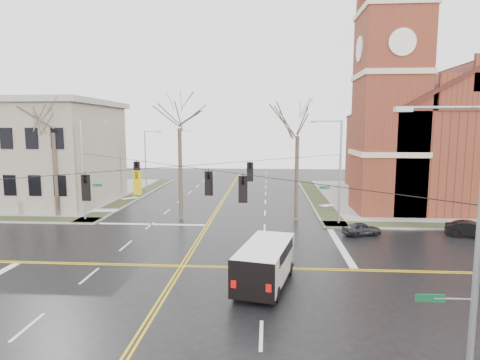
# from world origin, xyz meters

# --- Properties ---
(ground) EXTENTS (120.00, 120.00, 0.00)m
(ground) POSITION_xyz_m (0.00, 0.00, 0.00)
(ground) COLOR black
(ground) RESTS_ON ground
(sidewalks) EXTENTS (80.00, 80.00, 0.17)m
(sidewalks) POSITION_xyz_m (0.00, 0.00, 0.08)
(sidewalks) COLOR gray
(sidewalks) RESTS_ON ground
(road_markings) EXTENTS (100.00, 100.00, 0.01)m
(road_markings) POSITION_xyz_m (0.00, 0.00, 0.01)
(road_markings) COLOR gold
(road_markings) RESTS_ON ground
(church) EXTENTS (24.28, 27.48, 27.50)m
(church) POSITION_xyz_m (24.76, 24.78, 8.43)
(church) COLOR brown
(church) RESTS_ON ground
(civic_building_a) EXTENTS (18.00, 14.00, 11.00)m
(civic_building_a) POSITION_xyz_m (-22.00, 20.00, 5.50)
(civic_building_a) COLOR gray
(civic_building_a) RESTS_ON ground
(signal_pole_ne) EXTENTS (2.75, 0.22, 9.00)m
(signal_pole_ne) POSITION_xyz_m (11.32, 11.50, 4.95)
(signal_pole_ne) COLOR gray
(signal_pole_ne) RESTS_ON ground
(signal_pole_nw) EXTENTS (2.75, 0.22, 9.00)m
(signal_pole_nw) POSITION_xyz_m (-11.32, 11.50, 4.95)
(signal_pole_nw) COLOR gray
(signal_pole_nw) RESTS_ON ground
(signal_pole_se) EXTENTS (2.75, 0.22, 9.00)m
(signal_pole_se) POSITION_xyz_m (11.32, -11.50, 4.95)
(signal_pole_se) COLOR gray
(signal_pole_se) RESTS_ON ground
(span_wires) EXTENTS (23.02, 23.02, 0.03)m
(span_wires) POSITION_xyz_m (0.00, 0.00, 6.20)
(span_wires) COLOR black
(span_wires) RESTS_ON ground
(traffic_signals) EXTENTS (8.21, 8.26, 1.30)m
(traffic_signals) POSITION_xyz_m (-0.00, -0.67, 5.45)
(traffic_signals) COLOR black
(traffic_signals) RESTS_ON ground
(streetlight_north_a) EXTENTS (2.30, 0.20, 8.00)m
(streetlight_north_a) POSITION_xyz_m (-10.65, 28.00, 4.47)
(streetlight_north_a) COLOR gray
(streetlight_north_a) RESTS_ON ground
(streetlight_north_b) EXTENTS (2.30, 0.20, 8.00)m
(streetlight_north_b) POSITION_xyz_m (-10.65, 48.00, 4.47)
(streetlight_north_b) COLOR gray
(streetlight_north_b) RESTS_ON ground
(cargo_van) EXTENTS (3.52, 6.24, 2.24)m
(cargo_van) POSITION_xyz_m (5.17, -2.43, 1.33)
(cargo_van) COLOR white
(cargo_van) RESTS_ON ground
(parked_car_a) EXTENTS (3.30, 2.08, 1.05)m
(parked_car_a) POSITION_xyz_m (12.71, 8.07, 0.52)
(parked_car_a) COLOR black
(parked_car_a) RESTS_ON ground
(parked_car_b) EXTENTS (3.97, 2.63, 1.24)m
(parked_car_b) POSITION_xyz_m (21.11, 8.03, 0.62)
(parked_car_b) COLOR black
(parked_car_b) RESTS_ON ground
(tree_nw_far) EXTENTS (4.00, 4.00, 11.80)m
(tree_nw_far) POSITION_xyz_m (-14.80, 12.82, 8.54)
(tree_nw_far) COLOR #3D3227
(tree_nw_far) RESTS_ON ground
(tree_nw_near) EXTENTS (4.00, 4.00, 12.45)m
(tree_nw_near) POSITION_xyz_m (-2.91, 13.11, 9.00)
(tree_nw_near) COLOR #3D3227
(tree_nw_near) RESTS_ON ground
(tree_ne) EXTENTS (4.00, 4.00, 11.40)m
(tree_ne) POSITION_xyz_m (7.89, 13.32, 8.25)
(tree_ne) COLOR #3D3227
(tree_ne) RESTS_ON ground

